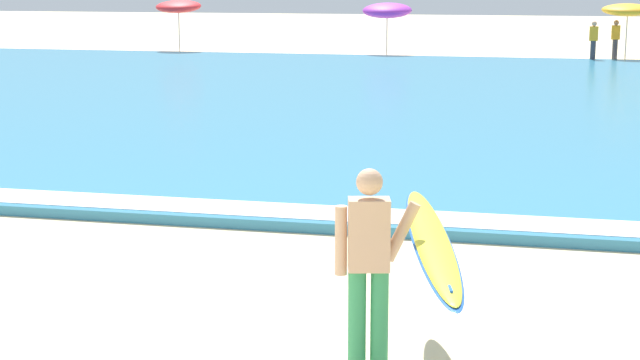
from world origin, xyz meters
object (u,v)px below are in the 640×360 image
(beach_umbrella_0, at_px, (178,7))
(beachgoer_near_row_mid, at_px, (615,39))
(surfer_with_board, at_px, (402,251))
(beach_umbrella_1, at_px, (387,10))
(beach_umbrella_2, at_px, (628,10))
(beachgoer_near_row_left, at_px, (593,41))

(beach_umbrella_0, relative_size, beachgoer_near_row_mid, 1.46)
(beachgoer_near_row_mid, bearing_deg, surfer_with_board, -95.62)
(beach_umbrella_0, bearing_deg, beach_umbrella_1, 2.03)
(beach_umbrella_0, bearing_deg, beachgoer_near_row_mid, -0.15)
(beach_umbrella_0, xyz_separation_m, beachgoer_near_row_mid, (17.87, -0.05, -1.13))
(beach_umbrella_0, bearing_deg, surfer_with_board, -66.16)
(beach_umbrella_2, xyz_separation_m, beachgoer_near_row_mid, (-0.40, -0.02, -1.13))
(beach_umbrella_1, height_order, beachgoer_near_row_left, beach_umbrella_1)
(beach_umbrella_1, xyz_separation_m, beachgoer_near_row_left, (8.14, -1.37, -1.02))
(surfer_with_board, relative_size, beach_umbrella_1, 1.33)
(beach_umbrella_1, bearing_deg, beachgoer_near_row_left, -9.57)
(beach_umbrella_1, height_order, beachgoer_near_row_mid, beach_umbrella_1)
(beach_umbrella_1, bearing_deg, beach_umbrella_2, -2.10)
(beach_umbrella_2, height_order, beachgoer_near_row_mid, beach_umbrella_2)
(beachgoer_near_row_left, relative_size, beachgoer_near_row_mid, 1.00)
(beach_umbrella_1, distance_m, beach_umbrella_2, 9.39)
(beach_umbrella_2, bearing_deg, beachgoer_near_row_mid, -177.22)
(beachgoer_near_row_left, bearing_deg, surfer_with_board, -94.30)
(beach_umbrella_0, height_order, beach_umbrella_2, beach_umbrella_0)
(beach_umbrella_0, height_order, beach_umbrella_1, beach_umbrella_0)
(beachgoer_near_row_left, bearing_deg, beach_umbrella_2, 39.56)
(beach_umbrella_2, bearing_deg, surfer_with_board, -96.30)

